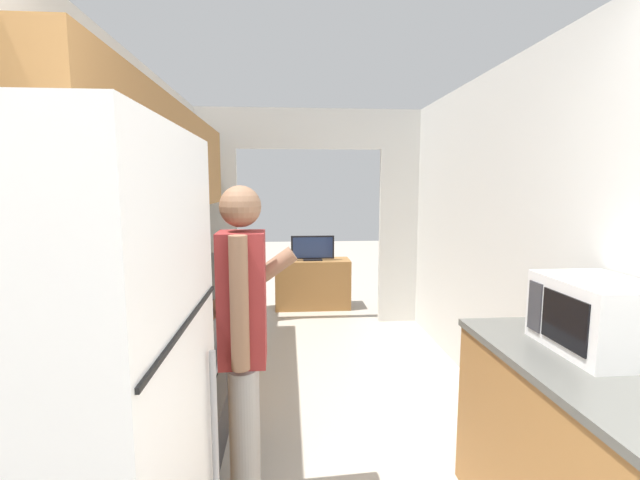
% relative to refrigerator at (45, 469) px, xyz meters
% --- Properties ---
extents(wall_left, '(0.38, 6.78, 2.50)m').
position_rel_refrigerator_xyz_m(wall_left, '(-0.33, 1.44, 0.60)').
color(wall_left, silver).
rests_on(wall_left, ground_plane).
extents(wall_right, '(0.06, 6.78, 2.50)m').
position_rel_refrigerator_xyz_m(wall_right, '(2.21, 1.05, 0.36)').
color(wall_right, silver).
rests_on(wall_right, ground_plane).
extents(wall_far_with_doorway, '(2.96, 0.06, 2.50)m').
position_rel_refrigerator_xyz_m(wall_far_with_doorway, '(0.90, 3.87, 0.55)').
color(wall_far_with_doorway, silver).
rests_on(wall_far_with_doorway, ground_plane).
extents(counter_left, '(0.62, 3.17, 0.91)m').
position_rel_refrigerator_xyz_m(counter_left, '(-0.08, 2.21, -0.43)').
color(counter_left, '#9E6B38').
rests_on(counter_left, ground_plane).
extents(refrigerator, '(0.79, 0.78, 1.78)m').
position_rel_refrigerator_xyz_m(refrigerator, '(0.00, 0.00, 0.00)').
color(refrigerator, white).
rests_on(refrigerator, ground_plane).
extents(range_oven, '(0.66, 0.73, 1.05)m').
position_rel_refrigerator_xyz_m(range_oven, '(-0.07, 1.25, -0.43)').
color(range_oven, black).
rests_on(range_oven, ground_plane).
extents(person, '(0.52, 0.38, 1.63)m').
position_rel_refrigerator_xyz_m(person, '(0.43, 0.83, -0.01)').
color(person, '#9E9E9E').
rests_on(person, ground_plane).
extents(microwave, '(0.37, 0.48, 0.32)m').
position_rel_refrigerator_xyz_m(microwave, '(1.98, 0.60, 0.18)').
color(microwave, white).
rests_on(microwave, counter_right).
extents(tv_cabinet, '(0.99, 0.42, 0.65)m').
position_rel_refrigerator_xyz_m(tv_cabinet, '(0.97, 4.53, -0.56)').
color(tv_cabinet, '#9E6B38').
rests_on(tv_cabinet, ground_plane).
extents(television, '(0.57, 0.16, 0.33)m').
position_rel_refrigerator_xyz_m(television, '(0.97, 4.48, -0.08)').
color(television, black).
rests_on(television, tv_cabinet).
extents(knife, '(0.17, 0.31, 0.02)m').
position_rel_refrigerator_xyz_m(knife, '(-0.07, 1.79, 0.03)').
color(knife, '#B7B7BC').
rests_on(knife, counter_left).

